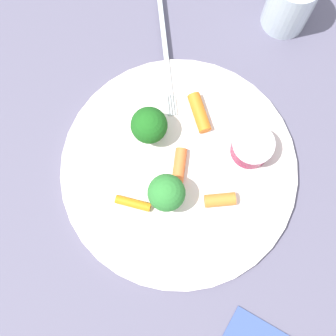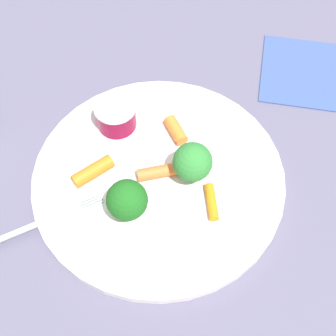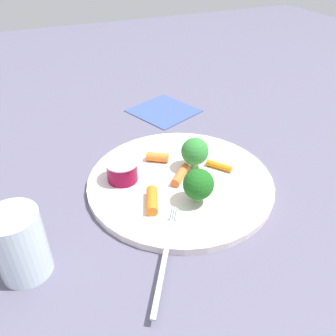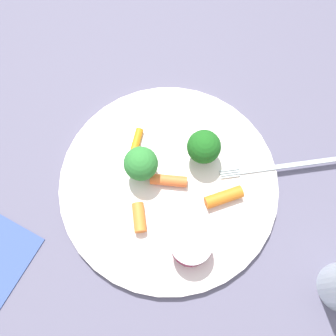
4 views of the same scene
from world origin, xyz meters
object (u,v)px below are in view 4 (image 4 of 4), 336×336
object	(u,v)px
broccoli_floret_1	(141,164)
fork	(281,167)
broccoli_floret_0	(206,149)
sauce_cup	(191,246)
carrot_stick_3	(173,181)
plate	(169,183)
carrot_stick_0	(139,217)
carrot_stick_1	(135,144)
carrot_stick_2	(224,197)

from	to	relation	value
broccoli_floret_1	fork	bearing A→B (deg)	52.64
broccoli_floret_0	broccoli_floret_1	size ratio (longest dim) A/B	0.99
sauce_cup	carrot_stick_3	world-z (taller)	sauce_cup
carrot_stick_3	fork	distance (m)	0.16
sauce_cup	broccoli_floret_1	distance (m)	0.13
plate	fork	bearing A→B (deg)	58.45
broccoli_floret_0	broccoli_floret_1	bearing A→B (deg)	-116.11
broccoli_floret_1	carrot_stick_3	size ratio (longest dim) A/B	1.12
carrot_stick_0	carrot_stick_1	size ratio (longest dim) A/B	0.86
carrot_stick_3	broccoli_floret_0	bearing A→B (deg)	89.43
broccoli_floret_1	carrot_stick_1	xyz separation A→B (m)	(-0.04, 0.02, -0.03)
broccoli_floret_0	carrot_stick_0	xyz separation A→B (m)	(0.01, -0.13, -0.02)
carrot_stick_3	broccoli_floret_1	bearing A→B (deg)	-148.98
broccoli_floret_0	carrot_stick_1	bearing A→B (deg)	-140.88
sauce_cup	carrot_stick_2	bearing A→B (deg)	105.41
broccoli_floret_0	carrot_stick_1	size ratio (longest dim) A/B	1.25
sauce_cup	carrot_stick_0	xyz separation A→B (m)	(-0.07, -0.03, -0.01)
carrot_stick_2	broccoli_floret_0	bearing A→B (deg)	162.22
carrot_stick_2	carrot_stick_0	bearing A→B (deg)	-115.78
plate	carrot_stick_0	world-z (taller)	carrot_stick_0
carrot_stick_1	carrot_stick_3	bearing A→B (deg)	4.62
sauce_cup	carrot_stick_0	world-z (taller)	sauce_cup
carrot_stick_1	sauce_cup	bearing A→B (deg)	-12.01
fork	carrot_stick_0	bearing A→B (deg)	-108.91
carrot_stick_0	carrot_stick_3	world-z (taller)	carrot_stick_0
broccoli_floret_1	carrot_stick_1	distance (m)	0.05
plate	fork	size ratio (longest dim) A/B	1.93
carrot_stick_0	fork	world-z (taller)	carrot_stick_0
carrot_stick_1	carrot_stick_3	world-z (taller)	carrot_stick_3
carrot_stick_0	carrot_stick_3	xyz separation A→B (m)	(-0.01, 0.07, -0.00)
carrot_stick_1	broccoli_floret_0	bearing A→B (deg)	39.12
broccoli_floret_1	carrot_stick_3	distance (m)	0.05
sauce_cup	carrot_stick_1	bearing A→B (deg)	167.99
broccoli_floret_0	carrot_stick_2	bearing A→B (deg)	-17.78
broccoli_floret_1	carrot_stick_3	world-z (taller)	broccoli_floret_1
carrot_stick_1	carrot_stick_2	size ratio (longest dim) A/B	0.87
broccoli_floret_1	fork	distance (m)	0.20
broccoli_floret_0	plate	bearing A→B (deg)	-94.29
broccoli_floret_0	carrot_stick_1	world-z (taller)	broccoli_floret_0
broccoli_floret_1	broccoli_floret_0	bearing A→B (deg)	63.89
plate	carrot_stick_3	world-z (taller)	carrot_stick_3
carrot_stick_3	fork	xyz separation A→B (m)	(0.08, 0.13, -0.01)
carrot_stick_0	carrot_stick_1	bearing A→B (deg)	145.18
carrot_stick_0	broccoli_floret_0	bearing A→B (deg)	94.81
broccoli_floret_0	carrot_stick_2	size ratio (longest dim) A/B	1.08
carrot_stick_1	carrot_stick_2	xyz separation A→B (m)	(0.14, 0.04, 0.00)
sauce_cup	broccoli_floret_0	world-z (taller)	broccoli_floret_0
carrot_stick_1	carrot_stick_2	bearing A→B (deg)	17.43
sauce_cup	broccoli_floret_1	world-z (taller)	broccoli_floret_1
fork	sauce_cup	bearing A→B (deg)	-88.64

